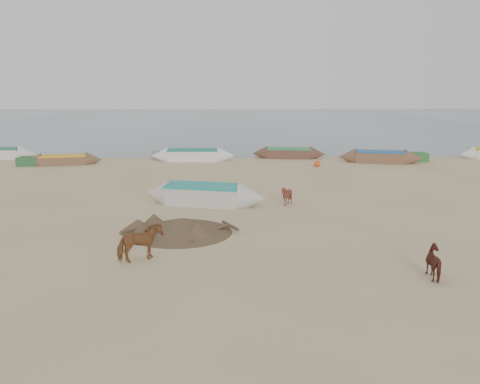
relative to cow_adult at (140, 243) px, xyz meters
name	(u,v)px	position (x,y,z in m)	size (l,w,h in m)	color
ground	(244,246)	(3.16, 1.27, -0.56)	(140.00, 140.00, 0.00)	tan
sea	(229,118)	(3.16, 83.27, -0.56)	(160.00, 160.00, 0.00)	slate
cow_adult	(140,243)	(0.00, 0.00, 0.00)	(0.61, 1.34, 1.13)	brown
calf_front	(287,195)	(5.31, 7.05, -0.11)	(0.73, 0.82, 0.91)	#5D271D
calf_right	(438,263)	(8.35, -1.57, -0.13)	(0.87, 0.75, 0.88)	#57271C
near_canoe	(204,194)	(1.58, 7.33, -0.10)	(5.67, 1.43, 0.92)	beige
debris_pile	(181,225)	(0.95, 2.92, -0.29)	(3.74, 3.74, 0.55)	brown
waterline_canoes	(240,155)	(3.66, 21.52, -0.15)	(56.86, 5.07, 0.89)	brown
beach_clutter	(281,157)	(6.71, 21.03, -0.27)	(45.38, 5.08, 0.64)	#285A31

